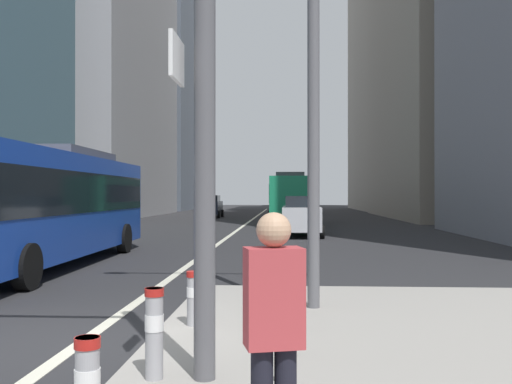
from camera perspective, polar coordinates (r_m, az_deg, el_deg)
name	(u,v)px	position (r m, az deg, el deg)	size (l,w,h in m)	color
ground_plane	(230,236)	(27.75, -2.64, -4.41)	(160.00, 160.00, 0.00)	#28282B
lane_centre_line	(245,225)	(37.70, -1.10, -3.30)	(0.20, 80.00, 0.01)	beige
office_tower_left_far	(147,99)	(78.02, -10.97, 9.20)	(12.40, 16.87, 29.62)	slate
office_tower_right_far	(396,39)	(78.65, 13.92, 14.73)	(10.17, 21.16, 44.66)	gray
city_bus_blue_oncoming	(45,201)	(16.77, -20.52, -0.85)	(2.88, 11.98, 3.40)	#14389E
city_bus_red_receding	(289,197)	(38.26, 3.36, -0.51)	(2.82, 11.58, 3.40)	#198456
car_oncoming_mid	(210,206)	(49.55, -4.65, -1.43)	(2.08, 4.35, 1.94)	#232838
car_receding_near	(301,216)	(27.18, 4.62, -2.41)	(2.08, 4.30, 1.94)	silver
car_receding_far	(298,204)	(59.97, 4.28, -1.22)	(2.20, 4.46, 1.94)	gold
bollard_right	(154,329)	(5.96, -10.24, -13.42)	(0.20, 0.20, 0.92)	#99999E
bollard_back	(193,295)	(8.22, -6.35, -10.31)	(0.20, 0.20, 0.77)	#99999E
pedestrian_railing	(288,287)	(7.25, 3.20, -9.52)	(0.06, 3.50, 0.98)	black
pedestrian_waiting	(274,329)	(3.86, 1.81, -13.62)	(0.43, 0.32, 1.75)	black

